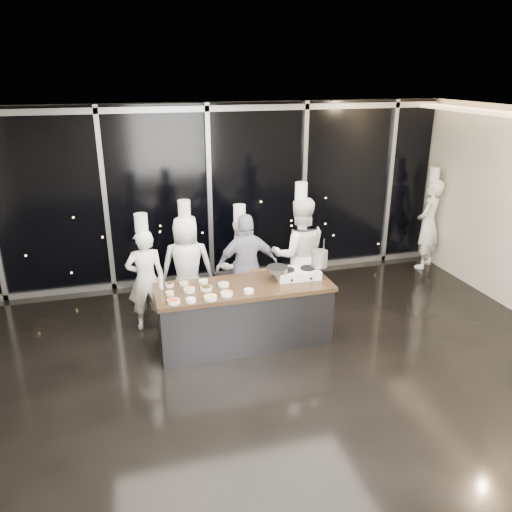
{
  "coord_description": "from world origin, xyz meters",
  "views": [
    {
      "loc": [
        -1.54,
        -5.26,
        3.71
      ],
      "look_at": [
        0.26,
        1.2,
        1.2
      ],
      "focal_mm": 35.0,
      "sensor_mm": 36.0,
      "label": 1
    }
  ],
  "objects_px": {
    "frying_pan": "(277,269)",
    "chef_center": "(240,264)",
    "demo_counter": "(244,314)",
    "chef_far_left": "(146,278)",
    "chef_left": "(187,265)",
    "stove": "(297,273)",
    "stock_pot": "(319,259)",
    "chef_right": "(299,254)",
    "chef_side": "(428,223)",
    "guest": "(247,267)"
  },
  "relations": [
    {
      "from": "chef_far_left",
      "to": "chef_left",
      "type": "distance_m",
      "value": 0.72
    },
    {
      "from": "stove",
      "to": "demo_counter",
      "type": "bearing_deg",
      "value": -171.68
    },
    {
      "from": "stove",
      "to": "chef_center",
      "type": "bearing_deg",
      "value": 123.85
    },
    {
      "from": "stove",
      "to": "chef_side",
      "type": "relative_size",
      "value": 0.32
    },
    {
      "from": "chef_far_left",
      "to": "guest",
      "type": "height_order",
      "value": "chef_far_left"
    },
    {
      "from": "guest",
      "to": "frying_pan",
      "type": "bearing_deg",
      "value": 109.22
    },
    {
      "from": "chef_side",
      "to": "stock_pot",
      "type": "bearing_deg",
      "value": -6.64
    },
    {
      "from": "chef_far_left",
      "to": "guest",
      "type": "bearing_deg",
      "value": 176.78
    },
    {
      "from": "chef_side",
      "to": "chef_far_left",
      "type": "bearing_deg",
      "value": -26.77
    },
    {
      "from": "guest",
      "to": "chef_right",
      "type": "bearing_deg",
      "value": -175.33
    },
    {
      "from": "frying_pan",
      "to": "chef_right",
      "type": "xyz_separation_m",
      "value": [
        0.63,
        0.79,
        -0.12
      ]
    },
    {
      "from": "stock_pot",
      "to": "chef_side",
      "type": "bearing_deg",
      "value": 31.31
    },
    {
      "from": "demo_counter",
      "to": "chef_right",
      "type": "bearing_deg",
      "value": 37.53
    },
    {
      "from": "chef_side",
      "to": "demo_counter",
      "type": "bearing_deg",
      "value": -13.27
    },
    {
      "from": "stock_pot",
      "to": "chef_right",
      "type": "distance_m",
      "value": 0.82
    },
    {
      "from": "frying_pan",
      "to": "chef_center",
      "type": "distance_m",
      "value": 1.09
    },
    {
      "from": "frying_pan",
      "to": "guest",
      "type": "bearing_deg",
      "value": 111.79
    },
    {
      "from": "frying_pan",
      "to": "chef_far_left",
      "type": "bearing_deg",
      "value": 159.83
    },
    {
      "from": "guest",
      "to": "stove",
      "type": "bearing_deg",
      "value": 128.05
    },
    {
      "from": "stove",
      "to": "chef_right",
      "type": "height_order",
      "value": "chef_right"
    },
    {
      "from": "stock_pot",
      "to": "chef_far_left",
      "type": "relative_size",
      "value": 0.13
    },
    {
      "from": "chef_left",
      "to": "demo_counter",
      "type": "bearing_deg",
      "value": 127.94
    },
    {
      "from": "demo_counter",
      "to": "chef_far_left",
      "type": "distance_m",
      "value": 1.58
    },
    {
      "from": "demo_counter",
      "to": "stove",
      "type": "xyz_separation_m",
      "value": [
        0.81,
        0.08,
        0.51
      ]
    },
    {
      "from": "stock_pot",
      "to": "chef_far_left",
      "type": "height_order",
      "value": "chef_far_left"
    },
    {
      "from": "demo_counter",
      "to": "chef_right",
      "type": "relative_size",
      "value": 1.17
    },
    {
      "from": "frying_pan",
      "to": "demo_counter",
      "type": "bearing_deg",
      "value": -168.35
    },
    {
      "from": "frying_pan",
      "to": "chef_center",
      "type": "height_order",
      "value": "chef_center"
    },
    {
      "from": "chef_center",
      "to": "demo_counter",
      "type": "bearing_deg",
      "value": 54.58
    },
    {
      "from": "frying_pan",
      "to": "chef_left",
      "type": "xyz_separation_m",
      "value": [
        -1.13,
        1.06,
        -0.23
      ]
    },
    {
      "from": "chef_center",
      "to": "chef_far_left",
      "type": "bearing_deg",
      "value": -15.29
    },
    {
      "from": "stock_pot",
      "to": "chef_left",
      "type": "distance_m",
      "value": 2.1
    },
    {
      "from": "frying_pan",
      "to": "chef_right",
      "type": "height_order",
      "value": "chef_right"
    },
    {
      "from": "stove",
      "to": "chef_left",
      "type": "relative_size",
      "value": 0.34
    },
    {
      "from": "demo_counter",
      "to": "chef_right",
      "type": "xyz_separation_m",
      "value": [
        1.13,
        0.87,
        0.49
      ]
    },
    {
      "from": "frying_pan",
      "to": "stock_pot",
      "type": "height_order",
      "value": "stock_pot"
    },
    {
      "from": "chef_center",
      "to": "chef_right",
      "type": "bearing_deg",
      "value": 142.08
    },
    {
      "from": "stove",
      "to": "chef_center",
      "type": "xyz_separation_m",
      "value": [
        -0.6,
        1.01,
        -0.19
      ]
    },
    {
      "from": "stove",
      "to": "chef_left",
      "type": "bearing_deg",
      "value": 146.85
    },
    {
      "from": "chef_left",
      "to": "chef_center",
      "type": "xyz_separation_m",
      "value": [
        0.84,
        -0.05,
        -0.06
      ]
    },
    {
      "from": "chef_right",
      "to": "chef_side",
      "type": "bearing_deg",
      "value": -153.2
    },
    {
      "from": "demo_counter",
      "to": "stove",
      "type": "relative_size",
      "value": 3.87
    },
    {
      "from": "demo_counter",
      "to": "chef_far_left",
      "type": "bearing_deg",
      "value": 146.86
    },
    {
      "from": "chef_side",
      "to": "chef_right",
      "type": "bearing_deg",
      "value": -18.87
    },
    {
      "from": "demo_counter",
      "to": "chef_far_left",
      "type": "xyz_separation_m",
      "value": [
        -1.29,
        0.84,
        0.36
      ]
    },
    {
      "from": "frying_pan",
      "to": "stock_pot",
      "type": "distance_m",
      "value": 0.65
    },
    {
      "from": "stove",
      "to": "frying_pan",
      "type": "height_order",
      "value": "frying_pan"
    },
    {
      "from": "chef_left",
      "to": "chef_center",
      "type": "bearing_deg",
      "value": -174.36
    },
    {
      "from": "demo_counter",
      "to": "stove",
      "type": "bearing_deg",
      "value": 5.29
    },
    {
      "from": "guest",
      "to": "chef_right",
      "type": "relative_size",
      "value": 0.8
    }
  ]
}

